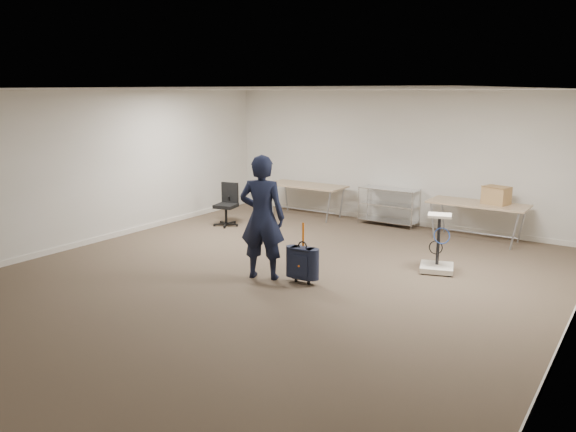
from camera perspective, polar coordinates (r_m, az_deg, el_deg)
The scene contains 10 objects.
ground at distance 8.55m, azimuth -1.43°, elevation -6.38°, with size 9.00×9.00×0.00m, color #4E3C2F.
room_shell at distance 9.65m, azimuth 3.32°, elevation -3.88°, with size 8.00×9.00×9.00m.
folding_table_left at distance 12.61m, azimuth 1.86°, elevation 2.98°, with size 1.80×0.75×0.73m.
folding_table_right at distance 11.11m, azimuth 18.72°, elevation 1.00°, with size 1.80×0.75×0.73m.
wire_shelf at distance 12.00m, azimuth 10.21°, elevation 1.14°, with size 1.22×0.47×0.80m.
person at distance 8.36m, azimuth -2.64°, elevation -0.15°, with size 0.69×0.45×1.88m, color black.
suitcase at distance 8.27m, azimuth 1.48°, elevation -4.79°, with size 0.35×0.22×0.92m.
office_chair at distance 11.91m, azimuth -6.23°, elevation 0.34°, with size 0.54×0.54×0.89m.
equipment_cart at distance 9.12m, azimuth 14.93°, elevation -4.00°, with size 0.63×0.63×0.92m.
cardboard_box at distance 11.07m, azimuth 20.41°, elevation 1.99°, with size 0.44×0.33×0.33m, color #976D46.
Camera 1 is at (4.68, -6.60, 2.78)m, focal length 35.00 mm.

